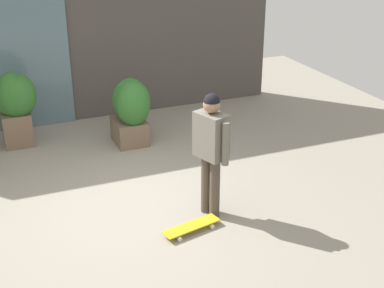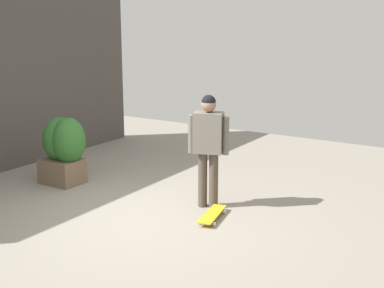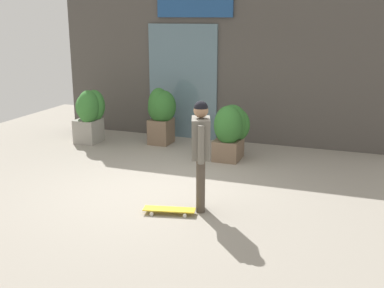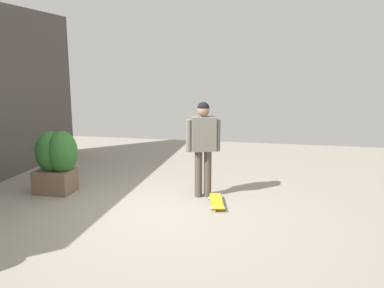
% 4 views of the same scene
% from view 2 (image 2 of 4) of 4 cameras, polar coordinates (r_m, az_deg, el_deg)
% --- Properties ---
extents(ground_plane, '(12.00, 12.00, 0.00)m').
position_cam_2_polar(ground_plane, '(7.36, -6.07, -7.91)').
color(ground_plane, gray).
extents(skateboarder, '(0.38, 0.56, 1.63)m').
position_cam_2_polar(skateboarder, '(7.46, 1.78, 0.43)').
color(skateboarder, '#4C4238').
rests_on(skateboarder, ground_plane).
extents(skateboard, '(0.78, 0.35, 0.08)m').
position_cam_2_polar(skateboard, '(7.27, 2.19, -7.57)').
color(skateboard, gold).
rests_on(skateboard, ground_plane).
extents(planter_box_right, '(0.65, 0.75, 1.11)m').
position_cam_2_polar(planter_box_right, '(8.93, -13.68, -0.17)').
color(planter_box_right, brown).
rests_on(planter_box_right, ground_plane).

